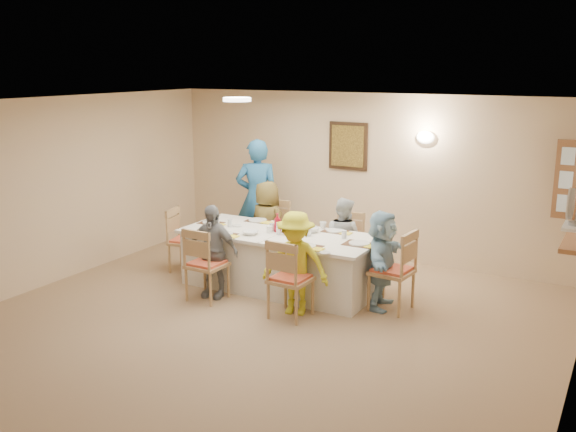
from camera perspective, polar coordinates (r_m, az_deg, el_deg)
The scene contains 46 objects.
ground at distance 7.16m, azimuth -4.09°, elevation -10.69°, with size 7.00×7.00×0.00m, color #886F55.
room_walls at distance 6.68m, azimuth -4.31°, elevation 1.25°, with size 7.00×7.00×7.00m.
wall_picture at distance 9.81m, azimuth 5.36°, elevation 6.21°, with size 0.62×0.05×0.72m.
wall_sconce at distance 9.35m, azimuth 12.12°, elevation 6.86°, with size 0.26×0.09×0.18m, color white.
ceiling_light at distance 8.35m, azimuth -4.55°, elevation 10.29°, with size 0.36×0.36×0.05m, color white.
fan_shelf at distance 6.70m, azimuth 24.20°, elevation -0.88°, with size 0.22×0.36×0.03m, color white.
desk_fan at distance 6.67m, azimuth 24.06°, elevation 0.39°, with size 0.30×0.30×0.28m, color #A5A5A8, non-canonical shape.
dining_table at distance 8.49m, azimuth -0.72°, elevation -3.99°, with size 2.60×1.10×0.76m, color silver.
chair_back_left at distance 9.41m, azimuth -1.49°, elevation -1.60°, with size 0.46×0.46×0.96m, color tan, non-canonical shape.
chair_back_right at distance 8.89m, azimuth 5.20°, elevation -2.71°, with size 0.44×0.44×0.91m, color tan, non-canonical shape.
chair_front_left at distance 8.13m, azimuth -7.22°, elevation -4.18°, with size 0.46×0.46×0.95m, color tan, non-canonical shape.
chair_front_right at distance 7.51m, azimuth 0.24°, elevation -5.51°, with size 0.46×0.46×0.96m, color tan, non-canonical shape.
chair_left_end at distance 9.30m, azimuth -9.06°, elevation -2.11°, with size 0.44×0.44×0.91m, color tan, non-canonical shape.
chair_right_end at distance 7.84m, azimuth 9.21°, elevation -4.72°, with size 0.48×0.48×1.01m, color tan, non-canonical shape.
diner_back_left at distance 9.27m, azimuth -1.87°, elevation -0.81°, with size 0.69×0.52×1.28m, color brown.
diner_back_right at distance 8.75m, azimuth 4.90°, elevation -2.11°, with size 0.63×0.53×1.17m, color silver.
diner_front_left at distance 8.19m, azimuth -6.75°, elevation -3.12°, with size 0.74×0.39×1.20m, color gray.
diner_front_right at distance 7.57m, azimuth 0.68°, elevation -4.23°, with size 0.88×0.61×1.25m, color yellow.
diner_right_end at distance 7.85m, azimuth 8.35°, elevation -3.86°, with size 0.51×1.17×1.22m, color #96C2DB.
caregiver at distance 9.83m, azimuth -2.74°, elevation 1.60°, with size 0.79×0.69×1.82m, color #26659B.
placemat_fl at distance 8.35m, azimuth -5.74°, elevation -1.62°, with size 0.33×0.24×0.01m, color #472B19.
plate_fl at distance 8.34m, azimuth -5.74°, elevation -1.56°, with size 0.25×0.25×0.02m, color white.
napkin_fl at distance 8.21m, azimuth -4.91°, elevation -1.82°, with size 0.13×0.13×0.01m, color yellow.
placemat_fr at distance 7.75m, azimuth 1.60°, elevation -2.74°, with size 0.38×0.28×0.01m, color #472B19.
plate_fr at distance 7.75m, azimuth 1.60°, elevation -2.67°, with size 0.24×0.24×0.02m, color white.
napkin_fr at distance 7.63m, azimuth 2.63°, elevation -2.96°, with size 0.14×0.14×0.01m, color yellow.
placemat_bl at distance 9.03m, azimuth -2.72°, elevation -0.42°, with size 0.32×0.24×0.01m, color #472B19.
plate_bl at distance 9.02m, azimuth -2.72°, elevation -0.36°, with size 0.26×0.26×0.02m, color white.
napkin_bl at distance 8.89m, azimuth -1.90°, elevation -0.58°, with size 0.14×0.14×0.01m, color yellow.
placemat_br at distance 8.48m, azimuth 4.21°, elevation -1.36°, with size 0.32×0.24×0.01m, color #472B19.
plate_br at distance 8.48m, azimuth 4.21°, elevation -1.29°, with size 0.23×0.23×0.01m, color white.
napkin_br at distance 8.36m, azimuth 5.18°, elevation -1.54°, with size 0.14×0.14×0.01m, color yellow.
placemat_le at distance 8.96m, azimuth -6.86°, elevation -0.61°, with size 0.33×0.25×0.01m, color #472B19.
plate_le at distance 8.96m, azimuth -6.86°, elevation -0.55°, with size 0.24×0.24×0.01m, color white.
napkin_le at distance 8.82m, azimuth -6.09°, elevation -0.77°, with size 0.13×0.13×0.01m, color yellow.
placemat_re at distance 7.91m, azimuth 6.35°, elevation -2.49°, with size 0.38×0.28×0.01m, color #472B19.
plate_re at distance 7.90m, azimuth 6.35°, elevation -2.42°, with size 0.26×0.26×0.02m, color white.
napkin_re at distance 7.80m, azimuth 7.43°, elevation -2.70°, with size 0.15×0.15×0.01m, color yellow.
teacup_a at distance 8.53m, azimuth -6.58°, elevation -1.06°, with size 0.13×0.13×0.08m, color white.
teacup_b at distance 8.62m, azimuth 3.13°, elevation -0.81°, with size 0.11×0.11×0.09m, color white.
bowl_a at distance 8.31m, azimuth -3.34°, elevation -1.50°, with size 0.25×0.25×0.05m, color white.
bowl_b at distance 8.41m, azimuth 2.08°, elevation -1.23°, with size 0.27×0.27×0.07m, color white.
condiment_ketchup at distance 8.42m, azimuth -0.95°, elevation -0.58°, with size 0.11×0.11×0.25m, color #AE0E20.
condiment_brown at distance 8.38m, azimuth -0.17°, elevation -0.83°, with size 0.09×0.09×0.19m, color #5D2F18.
condiment_malt at distance 8.28m, azimuth -0.10°, elevation -1.16°, with size 0.14×0.14×0.15m, color #5D2F18.
drinking_glass at distance 8.48m, azimuth -1.44°, elevation -0.95°, with size 0.06×0.06×0.09m, color silver.
Camera 1 is at (3.59, -5.46, 2.92)m, focal length 40.00 mm.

